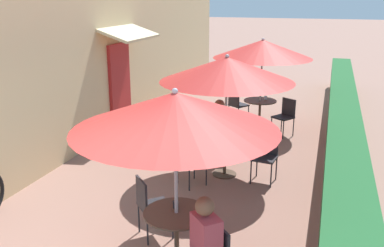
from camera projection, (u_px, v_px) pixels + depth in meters
cafe_facade_wall at (124, 41)px, 10.60m from camera, size 0.98×14.56×4.20m
planter_hedge at (342, 119)px, 9.51m from camera, size 0.60×13.56×1.01m
patio_table_near at (177, 227)px, 5.13m from camera, size 0.80×0.80×0.72m
patio_umbrella_near at (175, 111)px, 4.71m from camera, size 2.35×2.35×2.22m
cafe_chair_near_left at (150, 203)px, 5.74m from camera, size 0.57×0.57×0.87m
seated_patron_near_right at (201, 247)px, 4.43m from camera, size 0.51×0.51×1.25m
coffee_cup_near at (176, 204)px, 5.17m from camera, size 0.07×0.07×0.09m
patio_table_mid at (225, 148)px, 7.76m from camera, size 0.80×0.80×0.72m
patio_umbrella_mid at (227, 69)px, 7.35m from camera, size 2.35×2.35×2.22m
cafe_chair_mid_left at (215, 136)px, 8.46m from camera, size 0.53×0.53×0.87m
seated_patron_mid_left at (221, 127)px, 8.42m from camera, size 0.49×0.45×1.25m
cafe_chair_mid_right at (194, 158)px, 7.30m from camera, size 0.56×0.56×0.87m
cafe_chair_mid_back at (266, 153)px, 7.53m from camera, size 0.44×0.44×0.87m
coffee_cup_mid at (219, 135)px, 7.74m from camera, size 0.07×0.07×0.09m
patio_table_far at (260, 108)px, 10.50m from camera, size 0.80×0.80×0.72m
patio_umbrella_far at (263, 49)px, 10.08m from camera, size 2.35×2.35×2.22m
cafe_chair_far_left at (285, 114)px, 9.99m from camera, size 0.55×0.55×0.87m
cafe_chair_far_right at (237, 103)px, 11.01m from camera, size 0.55×0.55×0.87m
coffee_cup_far at (266, 98)px, 10.51m from camera, size 0.07×0.07×0.09m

